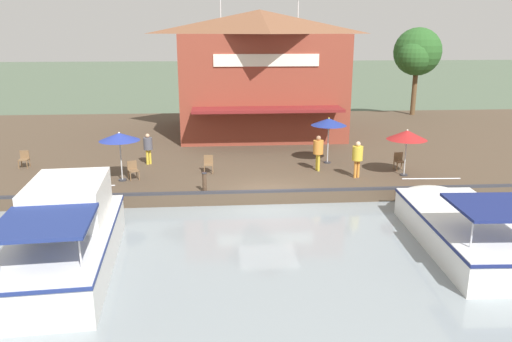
# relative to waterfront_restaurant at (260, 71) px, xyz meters

# --- Properties ---
(ground_plane) EXTENTS (220.00, 220.00, 0.00)m
(ground_plane) POSITION_rel_waterfront_restaurant_xyz_m (13.95, -0.78, -4.66)
(ground_plane) COLOR #4C5B47
(quay_deck) EXTENTS (22.00, 56.00, 0.60)m
(quay_deck) POSITION_rel_waterfront_restaurant_xyz_m (2.95, -0.78, -4.36)
(quay_deck) COLOR #4C3D2D
(quay_deck) RESTS_ON ground
(quay_edge_fender) EXTENTS (0.20, 50.40, 0.10)m
(quay_edge_fender) POSITION_rel_waterfront_restaurant_xyz_m (13.85, -0.78, -4.01)
(quay_edge_fender) COLOR #2D2D33
(quay_edge_fender) RESTS_ON quay_deck
(waterfront_restaurant) EXTENTS (11.68, 10.68, 9.04)m
(waterfront_restaurant) POSITION_rel_waterfront_restaurant_xyz_m (0.00, 0.00, 0.00)
(waterfront_restaurant) COLOR brown
(waterfront_restaurant) RESTS_ON quay_deck
(patio_umbrella_far_corner) EXTENTS (1.82, 1.82, 2.27)m
(patio_umbrella_far_corner) POSITION_rel_waterfront_restaurant_xyz_m (11.62, -7.29, -2.01)
(patio_umbrella_far_corner) COLOR #B7B7B7
(patio_umbrella_far_corner) RESTS_ON quay_deck
(patio_umbrella_near_quay_edge) EXTENTS (1.87, 1.87, 2.23)m
(patio_umbrella_near_quay_edge) POSITION_rel_waterfront_restaurant_xyz_m (11.77, 5.93, -2.10)
(patio_umbrella_near_quay_edge) COLOR #B7B7B7
(patio_umbrella_near_quay_edge) RESTS_ON quay_deck
(patio_umbrella_mid_patio_right) EXTENTS (1.82, 1.82, 2.39)m
(patio_umbrella_mid_patio_right) POSITION_rel_waterfront_restaurant_xyz_m (9.18, 2.79, -1.90)
(patio_umbrella_mid_patio_right) COLOR #B7B7B7
(patio_umbrella_mid_patio_right) RESTS_ON quay_deck
(cafe_chair_under_first_umbrella) EXTENTS (0.46, 0.46, 0.85)m
(cafe_chair_under_first_umbrella) POSITION_rel_waterfront_restaurant_xyz_m (10.73, 6.04, -3.58)
(cafe_chair_under_first_umbrella) COLOR brown
(cafe_chair_under_first_umbrella) RESTS_ON quay_deck
(cafe_chair_mid_patio) EXTENTS (0.58, 0.58, 0.85)m
(cafe_chair_mid_patio) POSITION_rel_waterfront_restaurant_xyz_m (11.41, -6.83, -3.58)
(cafe_chair_mid_patio) COLOR brown
(cafe_chair_mid_patio) RESTS_ON quay_deck
(cafe_chair_facing_river) EXTENTS (0.44, 0.44, 0.85)m
(cafe_chair_facing_river) POSITION_rel_waterfront_restaurant_xyz_m (10.57, -3.35, -3.58)
(cafe_chair_facing_river) COLOR brown
(cafe_chair_facing_river) RESTS_ON quay_deck
(cafe_chair_beside_entrance) EXTENTS (0.45, 0.45, 0.85)m
(cafe_chair_beside_entrance) POSITION_rel_waterfront_restaurant_xyz_m (8.90, -12.61, -3.58)
(cafe_chair_beside_entrance) COLOR brown
(cafe_chair_beside_entrance) RESTS_ON quay_deck
(person_at_quay_edge) EXTENTS (0.49, 0.49, 1.73)m
(person_at_quay_edge) POSITION_rel_waterfront_restaurant_xyz_m (11.95, 3.58, -2.97)
(person_at_quay_edge) COLOR orange
(person_at_quay_edge) RESTS_ON quay_deck
(person_mid_patio) EXTENTS (0.49, 0.49, 1.75)m
(person_mid_patio) POSITION_rel_waterfront_restaurant_xyz_m (10.60, 2.00, -2.96)
(person_mid_patio) COLOR gold
(person_mid_patio) RESTS_ON quay_deck
(person_near_entrance) EXTENTS (0.45, 0.45, 1.60)m
(person_near_entrance) POSITION_rel_waterfront_restaurant_xyz_m (8.72, -6.46, -3.06)
(person_near_entrance) COLOR gold
(person_near_entrance) RESTS_ON quay_deck
(motorboat_nearest_quay) EXTENTS (8.42, 3.42, 2.52)m
(motorboat_nearest_quay) POSITION_rel_waterfront_restaurant_xyz_m (18.67, -7.71, -3.65)
(motorboat_nearest_quay) COLOR white
(motorboat_nearest_quay) RESTS_ON river_water
(motorboat_far_downstream) EXTENTS (8.15, 3.36, 2.10)m
(motorboat_far_downstream) POSITION_rel_waterfront_restaurant_xyz_m (18.11, 5.59, -3.98)
(motorboat_far_downstream) COLOR white
(motorboat_far_downstream) RESTS_ON river_water
(mooring_post) EXTENTS (0.22, 0.22, 0.86)m
(mooring_post) POSITION_rel_waterfront_restaurant_xyz_m (13.60, -3.48, -3.62)
(mooring_post) COLOR #473323
(mooring_post) RESTS_ON quay_deck
(tree_upstream_bank) EXTENTS (3.97, 3.78, 6.96)m
(tree_upstream_bank) POSITION_rel_waterfront_restaurant_xyz_m (-5.63, 13.02, 0.89)
(tree_upstream_bank) COLOR brown
(tree_upstream_bank) RESTS_ON quay_deck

